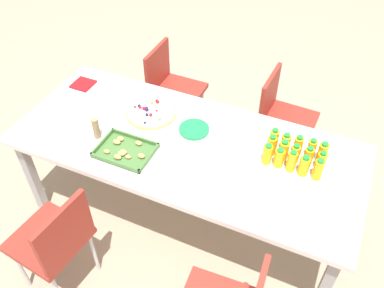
{
  "coord_description": "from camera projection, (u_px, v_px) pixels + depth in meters",
  "views": [
    {
      "loc": [
        -0.81,
        1.7,
        2.54
      ],
      "look_at": [
        -0.05,
        0.01,
        0.76
      ],
      "focal_mm": 38.16,
      "sensor_mm": 36.0,
      "label": 1
    }
  ],
  "objects": [
    {
      "name": "juice_bottle_1",
      "position": [
        311.0,
        149.0,
        2.46
      ],
      "size": [
        0.05,
        0.05,
        0.15
      ],
      "color": "#FAAD14",
      "rests_on": "party_table"
    },
    {
      "name": "juice_bottle_13",
      "position": [
        279.0,
        158.0,
        2.42
      ],
      "size": [
        0.06,
        0.06,
        0.13
      ],
      "color": "#F9AE14",
      "rests_on": "party_table"
    },
    {
      "name": "party_table",
      "position": [
        186.0,
        149.0,
        2.64
      ],
      "size": [
        2.24,
        0.94,
        0.74
      ],
      "color": "silver",
      "rests_on": "ground_plane"
    },
    {
      "name": "juice_bottle_2",
      "position": [
        298.0,
        146.0,
        2.49
      ],
      "size": [
        0.06,
        0.06,
        0.14
      ],
      "color": "#F9AE14",
      "rests_on": "party_table"
    },
    {
      "name": "chair_near_right",
      "position": [
        171.0,
        85.0,
        3.47
      ],
      "size": [
        0.4,
        0.4,
        0.83
      ],
      "rotation": [
        0.0,
        0.0,
        1.57
      ],
      "color": "maroon",
      "rests_on": "ground_plane"
    },
    {
      "name": "ground_plane",
      "position": [
        187.0,
        213.0,
        3.12
      ],
      "size": [
        12.0,
        12.0,
        0.0
      ],
      "primitive_type": "plane",
      "color": "tan"
    },
    {
      "name": "juice_bottle_12",
      "position": [
        292.0,
        161.0,
        2.39
      ],
      "size": [
        0.06,
        0.06,
        0.15
      ],
      "color": "#FAAA14",
      "rests_on": "party_table"
    },
    {
      "name": "juice_bottle_11",
      "position": [
        304.0,
        166.0,
        2.37
      ],
      "size": [
        0.06,
        0.06,
        0.14
      ],
      "color": "#FAAF14",
      "rests_on": "party_table"
    },
    {
      "name": "juice_bottle_9",
      "position": [
        271.0,
        146.0,
        2.49
      ],
      "size": [
        0.06,
        0.06,
        0.15
      ],
      "color": "#FAAF14",
      "rests_on": "party_table"
    },
    {
      "name": "juice_bottle_14",
      "position": [
        267.0,
        154.0,
        2.44
      ],
      "size": [
        0.06,
        0.06,
        0.14
      ],
      "color": "#F8AC14",
      "rests_on": "party_table"
    },
    {
      "name": "chair_near_left",
      "position": [
        281.0,
        114.0,
        3.19
      ],
      "size": [
        0.42,
        0.42,
        0.83
      ],
      "rotation": [
        0.0,
        0.0,
        1.53
      ],
      "color": "maroon",
      "rests_on": "ground_plane"
    },
    {
      "name": "plate_stack",
      "position": [
        194.0,
        129.0,
        2.68
      ],
      "size": [
        0.2,
        0.2,
        0.02
      ],
      "color": "#1E8C4C",
      "rests_on": "party_table"
    },
    {
      "name": "napkin_stack",
      "position": [
        83.0,
        84.0,
        3.05
      ],
      "size": [
        0.15,
        0.15,
        0.01
      ],
      "primitive_type": "cube",
      "color": "red",
      "rests_on": "party_table"
    },
    {
      "name": "chair_far_right",
      "position": [
        55.0,
        239.0,
        2.37
      ],
      "size": [
        0.44,
        0.44,
        0.83
      ],
      "rotation": [
        0.0,
        0.0,
        -1.68
      ],
      "color": "maroon",
      "rests_on": "ground_plane"
    },
    {
      "name": "juice_bottle_10",
      "position": [
        318.0,
        169.0,
        2.34
      ],
      "size": [
        0.06,
        0.06,
        0.15
      ],
      "color": "#F8AC14",
      "rests_on": "party_table"
    },
    {
      "name": "juice_bottle_3",
      "position": [
        285.0,
        143.0,
        2.51
      ],
      "size": [
        0.06,
        0.06,
        0.13
      ],
      "color": "#F9AC14",
      "rests_on": "party_table"
    },
    {
      "name": "juice_bottle_0",
      "position": [
        322.0,
        153.0,
        2.44
      ],
      "size": [
        0.06,
        0.06,
        0.15
      ],
      "color": "#F8AC14",
      "rests_on": "party_table"
    },
    {
      "name": "juice_bottle_7",
      "position": [
        295.0,
        154.0,
        2.44
      ],
      "size": [
        0.06,
        0.06,
        0.13
      ],
      "color": "#FAAD14",
      "rests_on": "party_table"
    },
    {
      "name": "snack_tray",
      "position": [
        125.0,
        151.0,
        2.53
      ],
      "size": [
        0.35,
        0.26,
        0.04
      ],
      "color": "#477238",
      "rests_on": "party_table"
    },
    {
      "name": "juice_bottle_6",
      "position": [
        308.0,
        157.0,
        2.42
      ],
      "size": [
        0.06,
        0.06,
        0.14
      ],
      "color": "#FAAB14",
      "rests_on": "party_table"
    },
    {
      "name": "fruit_pizza",
      "position": [
        151.0,
        112.0,
        2.8
      ],
      "size": [
        0.35,
        0.35,
        0.05
      ],
      "color": "tan",
      "rests_on": "party_table"
    },
    {
      "name": "juice_bottle_8",
      "position": [
        283.0,
        150.0,
        2.46
      ],
      "size": [
        0.06,
        0.06,
        0.14
      ],
      "color": "#F8AD14",
      "rests_on": "party_table"
    },
    {
      "name": "juice_bottle_5",
      "position": [
        321.0,
        161.0,
        2.39
      ],
      "size": [
        0.06,
        0.06,
        0.14
      ],
      "color": "#FAAF14",
      "rests_on": "party_table"
    },
    {
      "name": "juice_bottle_4",
      "position": [
        274.0,
        139.0,
        2.53
      ],
      "size": [
        0.06,
        0.06,
        0.14
      ],
      "color": "#F9AE14",
      "rests_on": "party_table"
    },
    {
      "name": "cardboard_tube",
      "position": [
        96.0,
        128.0,
        2.59
      ],
      "size": [
        0.04,
        0.04,
        0.15
      ],
      "primitive_type": "cylinder",
      "color": "#9E7A56",
      "rests_on": "party_table"
    }
  ]
}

